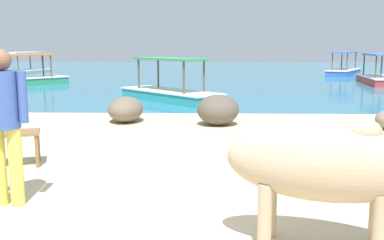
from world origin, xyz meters
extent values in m
cube|color=#CCB78E|center=(0.00, 0.00, 0.02)|extent=(18.00, 14.00, 0.04)
cube|color=teal|center=(0.00, 22.00, 0.00)|extent=(60.00, 36.00, 0.03)
cylinder|color=tan|center=(2.09, -0.33, 0.33)|extent=(0.11, 0.11, 0.57)
cylinder|color=tan|center=(2.00, -0.64, 0.33)|extent=(0.11, 0.11, 0.57)
cylinder|color=tan|center=(1.26, -0.09, 0.33)|extent=(0.11, 0.11, 0.57)
cylinder|color=tan|center=(1.17, -0.40, 0.33)|extent=(0.11, 0.11, 0.57)
ellipsoid|color=tan|center=(1.63, -0.36, 0.78)|extent=(1.66, 0.99, 0.62)
ellipsoid|color=tan|center=(1.89, -0.44, 1.05)|extent=(0.35, 0.32, 0.21)
cube|color=brown|center=(-1.98, 2.12, 0.50)|extent=(0.86, 0.65, 0.04)
cylinder|color=brown|center=(-1.71, 2.40, 0.26)|extent=(0.05, 0.05, 0.44)
cylinder|color=brown|center=(-1.60, 2.06, 0.26)|extent=(0.05, 0.05, 0.44)
cylinder|color=#A3C6D1|center=(-2.01, 2.17, 0.63)|extent=(0.07, 0.07, 0.22)
cylinder|color=#A3C6D1|center=(-2.01, 2.17, 0.77)|extent=(0.03, 0.03, 0.06)
cylinder|color=red|center=(-2.01, 2.17, 0.81)|extent=(0.03, 0.03, 0.02)
cylinder|color=brown|center=(1.94, 1.19, 0.11)|extent=(0.04, 0.04, 0.14)
cylinder|color=brown|center=(2.03, 1.70, 0.11)|extent=(0.04, 0.04, 0.14)
cylinder|color=brown|center=(2.34, 1.11, 0.21)|extent=(0.04, 0.04, 0.34)
cylinder|color=brown|center=(2.43, 1.63, 0.21)|extent=(0.04, 0.04, 0.34)
cube|color=silver|center=(2.19, 1.41, 0.28)|extent=(0.51, 0.59, 0.21)
cube|color=silver|center=(2.49, 1.35, 0.61)|extent=(0.55, 0.59, 0.23)
cylinder|color=#DBC64C|center=(-1.26, 0.61, 0.45)|extent=(0.14, 0.14, 0.82)
cylinder|color=#334C99|center=(-1.35, 0.61, 1.15)|extent=(0.32, 0.32, 0.58)
cylinder|color=#334C99|center=(-1.14, 0.60, 1.18)|extent=(0.09, 0.09, 0.52)
sphere|color=brown|center=(-1.35, 0.61, 1.55)|extent=(0.22, 0.22, 0.22)
ellipsoid|color=brown|center=(0.96, 5.42, 0.36)|extent=(1.22, 1.22, 0.64)
ellipsoid|color=#6B5B4C|center=(-1.04, 5.76, 0.31)|extent=(0.76, 1.07, 0.55)
cube|color=#C63833|center=(8.19, 15.89, 0.16)|extent=(1.51, 3.70, 0.28)
cube|color=white|center=(8.19, 15.89, 0.32)|extent=(1.58, 3.78, 0.04)
cylinder|color=brown|center=(7.93, 17.01, 0.77)|extent=(0.06, 0.06, 0.95)
cylinder|color=brown|center=(8.70, 16.92, 0.77)|extent=(0.06, 0.06, 0.95)
cylinder|color=brown|center=(7.68, 14.86, 0.77)|extent=(0.06, 0.06, 0.95)
cube|color=#3D66C6|center=(8.19, 15.89, 1.28)|extent=(1.22, 2.61, 0.06)
cube|color=teal|center=(-0.38, 9.66, 0.16)|extent=(3.28, 3.37, 0.28)
cube|color=white|center=(-0.38, 9.66, 0.32)|extent=(3.37, 3.46, 0.04)
cylinder|color=brown|center=(-1.40, 10.18, 0.77)|extent=(0.06, 0.06, 0.95)
cylinder|color=brown|center=(-0.84, 10.71, 0.77)|extent=(0.06, 0.06, 0.95)
cylinder|color=brown|center=(0.09, 8.61, 0.77)|extent=(0.06, 0.06, 0.95)
cylinder|color=brown|center=(0.65, 9.14, 0.77)|extent=(0.06, 0.06, 0.95)
cube|color=#339356|center=(-0.38, 9.66, 1.28)|extent=(2.41, 2.47, 0.06)
cube|color=#3866B7|center=(8.40, 21.49, 0.16)|extent=(2.73, 3.67, 0.28)
cube|color=white|center=(8.40, 21.49, 0.32)|extent=(2.81, 3.76, 0.04)
cylinder|color=brown|center=(8.60, 22.62, 0.77)|extent=(0.06, 0.06, 0.95)
cylinder|color=brown|center=(9.27, 22.24, 0.77)|extent=(0.06, 0.06, 0.95)
cylinder|color=brown|center=(7.53, 20.74, 0.77)|extent=(0.06, 0.06, 0.95)
cylinder|color=brown|center=(8.20, 20.36, 0.77)|extent=(0.06, 0.06, 0.95)
cube|color=#3D66C6|center=(8.40, 21.49, 1.28)|extent=(2.06, 2.65, 0.06)
cube|color=white|center=(-9.11, 20.28, 0.16)|extent=(1.91, 3.76, 0.28)
cube|color=white|center=(-9.11, 20.28, 0.32)|extent=(1.98, 3.84, 0.04)
cylinder|color=brown|center=(-8.99, 19.14, 0.77)|extent=(0.06, 0.06, 0.95)
cylinder|color=brown|center=(-9.74, 19.32, 0.77)|extent=(0.06, 0.06, 0.95)
cylinder|color=brown|center=(-8.48, 21.24, 0.77)|extent=(0.06, 0.06, 0.95)
cylinder|color=brown|center=(-9.23, 21.42, 0.77)|extent=(0.06, 0.06, 0.95)
cube|color=silver|center=(-9.11, 20.28, 1.28)|extent=(1.50, 2.67, 0.06)
cube|color=#338E66|center=(-6.96, 14.77, 0.16)|extent=(3.35, 3.30, 0.28)
cube|color=white|center=(-6.96, 14.77, 0.32)|extent=(3.44, 3.39, 0.04)
cylinder|color=brown|center=(-6.46, 15.79, 0.77)|extent=(0.06, 0.06, 0.95)
cylinder|color=brown|center=(-5.92, 15.24, 0.77)|extent=(0.06, 0.06, 0.95)
cube|color=orange|center=(-6.96, 14.77, 1.28)|extent=(2.46, 2.43, 0.06)
camera|label=1|loc=(0.70, -3.82, 1.70)|focal=41.95mm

